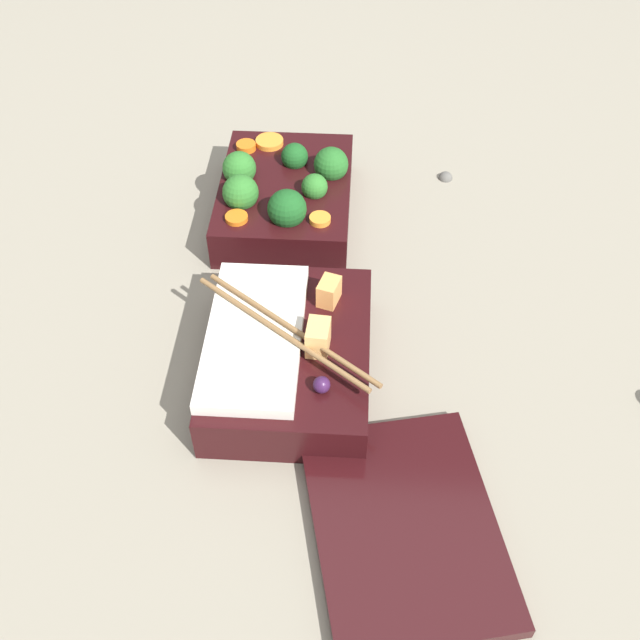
{
  "coord_description": "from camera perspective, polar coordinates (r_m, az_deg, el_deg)",
  "views": [
    {
      "loc": [
        0.57,
        0.06,
        0.55
      ],
      "look_at": [
        0.1,
        0.03,
        0.05
      ],
      "focal_mm": 42.0,
      "sensor_mm": 36.0,
      "label": 1
    }
  ],
  "objects": [
    {
      "name": "bento_tray_rice",
      "position": [
        0.68,
        -2.59,
        -2.61
      ],
      "size": [
        0.2,
        0.17,
        0.07
      ],
      "color": "black",
      "rests_on": "ground_plane"
    },
    {
      "name": "bento_tray_vegetable",
      "position": [
        0.85,
        -2.7,
        9.5
      ],
      "size": [
        0.2,
        0.14,
        0.08
      ],
      "color": "black",
      "rests_on": "ground_plane"
    },
    {
      "name": "bento_lid",
      "position": [
        0.61,
        6.48,
        -15.35
      ],
      "size": [
        0.22,
        0.18,
        0.01
      ],
      "primitive_type": "cube",
      "rotation": [
        0.0,
        0.0,
        0.22
      ],
      "color": "black",
      "rests_on": "ground_plane"
    },
    {
      "name": "pebble_1",
      "position": [
        0.94,
        9.56,
        10.8
      ],
      "size": [
        0.02,
        0.02,
        0.02
      ],
      "primitive_type": "sphere",
      "color": "#595651",
      "rests_on": "ground_plane"
    },
    {
      "name": "ground_plane",
      "position": [
        0.79,
        -1.98,
        2.99
      ],
      "size": [
        3.0,
        3.0,
        0.0
      ],
      "primitive_type": "plane",
      "color": "gray"
    }
  ]
}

